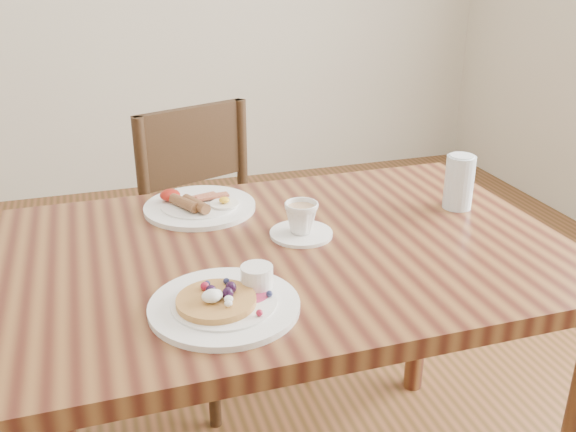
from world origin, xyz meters
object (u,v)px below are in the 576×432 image
object	(u,v)px
water_glass	(459,182)
teacup_saucer	(301,222)
breakfast_plate	(198,205)
dining_table	(288,286)
chair_far	(218,236)
pancake_plate	(227,301)

from	to	relation	value
water_glass	teacup_saucer	bearing A→B (deg)	-174.82
breakfast_plate	water_glass	distance (m)	0.63
breakfast_plate	teacup_saucer	distance (m)	0.29
dining_table	water_glass	xyz separation A→B (m)	(0.46, 0.08, 0.16)
dining_table	water_glass	size ratio (longest dim) A/B	9.16
chair_far	teacup_saucer	world-z (taller)	chair_far
breakfast_plate	dining_table	bearing A→B (deg)	-60.50
dining_table	water_glass	bearing A→B (deg)	9.96
chair_far	breakfast_plate	distance (m)	0.48
breakfast_plate	water_glass	xyz separation A→B (m)	(0.61, -0.18, 0.05)
water_glass	pancake_plate	bearing A→B (deg)	-155.88
pancake_plate	breakfast_plate	world-z (taller)	pancake_plate
chair_far	water_glass	world-z (taller)	same
chair_far	teacup_saucer	bearing A→B (deg)	76.95
breakfast_plate	water_glass	bearing A→B (deg)	-16.38
dining_table	teacup_saucer	xyz separation A→B (m)	(0.04, 0.04, 0.13)
pancake_plate	breakfast_plate	xyz separation A→B (m)	(0.03, 0.47, -0.00)
dining_table	breakfast_plate	xyz separation A→B (m)	(-0.15, 0.26, 0.11)
breakfast_plate	teacup_saucer	xyz separation A→B (m)	(0.19, -0.22, 0.02)
teacup_saucer	breakfast_plate	bearing A→B (deg)	131.50
chair_far	dining_table	bearing A→B (deg)	72.51
pancake_plate	chair_far	bearing A→B (deg)	79.72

